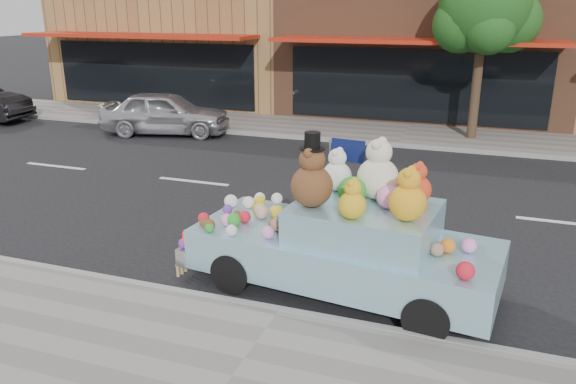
% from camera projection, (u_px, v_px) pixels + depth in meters
% --- Properties ---
extents(ground, '(120.00, 120.00, 0.00)m').
position_uv_depth(ground, '(360.00, 200.00, 11.97)').
color(ground, black).
rests_on(ground, ground).
extents(near_sidewalk, '(60.00, 3.00, 0.12)m').
position_uv_depth(near_sidewalk, '(232.00, 380.00, 6.13)').
color(near_sidewalk, gray).
rests_on(near_sidewalk, ground).
extents(far_sidewalk, '(60.00, 3.00, 0.12)m').
position_uv_depth(far_sidewalk, '(405.00, 135.00, 17.76)').
color(far_sidewalk, gray).
rests_on(far_sidewalk, ground).
extents(near_kerb, '(60.00, 0.12, 0.13)m').
position_uv_depth(near_kerb, '(280.00, 312.00, 7.47)').
color(near_kerb, gray).
rests_on(near_kerb, ground).
extents(far_kerb, '(60.00, 0.12, 0.13)m').
position_uv_depth(far_kerb, '(397.00, 145.00, 16.42)').
color(far_kerb, gray).
rests_on(far_kerb, ground).
extents(storefront_left, '(10.00, 9.80, 7.30)m').
position_uv_depth(storefront_left, '(199.00, 13.00, 24.67)').
color(storefront_left, olive).
rests_on(storefront_left, ground).
extents(storefront_mid, '(10.00, 9.80, 7.30)m').
position_uv_depth(storefront_mid, '(431.00, 14.00, 21.53)').
color(storefront_mid, brown).
rests_on(storefront_mid, ground).
extents(street_tree, '(3.00, 2.70, 5.22)m').
position_uv_depth(street_tree, '(485.00, 15.00, 16.02)').
color(street_tree, '#38281C').
rests_on(street_tree, ground).
extents(car_silver, '(4.32, 2.51, 1.38)m').
position_uv_depth(car_silver, '(165.00, 113.00, 17.89)').
color(car_silver, '#B7B6BB').
rests_on(car_silver, ground).
extents(art_car, '(4.65, 2.25, 2.38)m').
position_uv_depth(art_car, '(345.00, 239.00, 7.95)').
color(art_car, black).
rests_on(art_car, ground).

